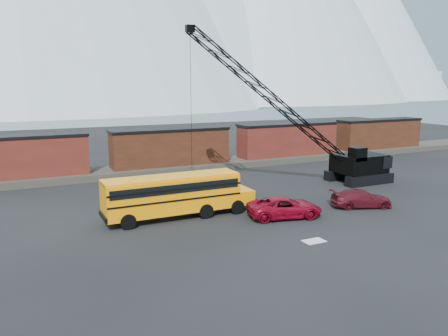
% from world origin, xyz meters
% --- Properties ---
extents(ground, '(160.00, 160.00, 0.00)m').
position_xyz_m(ground, '(0.00, 0.00, 0.00)').
color(ground, black).
rests_on(ground, ground).
extents(gravel_berm, '(120.00, 5.00, 0.70)m').
position_xyz_m(gravel_berm, '(0.00, 22.00, 0.35)').
color(gravel_berm, '#49423C').
rests_on(gravel_berm, ground).
extents(boxcar_west_near, '(13.70, 3.10, 4.17)m').
position_xyz_m(boxcar_west_near, '(-16.00, 22.00, 2.76)').
color(boxcar_west_near, '#4D1A16').
rests_on(boxcar_west_near, gravel_berm).
extents(boxcar_mid, '(13.70, 3.10, 4.17)m').
position_xyz_m(boxcar_mid, '(0.00, 22.00, 2.76)').
color(boxcar_mid, '#502416').
rests_on(boxcar_mid, gravel_berm).
extents(boxcar_east_near, '(13.70, 3.10, 4.17)m').
position_xyz_m(boxcar_east_near, '(16.00, 22.00, 2.76)').
color(boxcar_east_near, '#4D1A16').
rests_on(boxcar_east_near, gravel_berm).
extents(boxcar_east_far, '(13.70, 3.10, 4.17)m').
position_xyz_m(boxcar_east_far, '(32.00, 22.00, 2.76)').
color(boxcar_east_far, '#502416').
rests_on(boxcar_east_far, gravel_berm).
extents(snow_patch, '(1.40, 0.90, 0.02)m').
position_xyz_m(snow_patch, '(0.50, -4.00, 0.01)').
color(snow_patch, silver).
rests_on(snow_patch, ground).
extents(school_bus, '(11.65, 2.65, 3.19)m').
position_xyz_m(school_bus, '(-5.58, 4.57, 1.79)').
color(school_bus, orange).
rests_on(school_bus, ground).
extents(red_pickup, '(5.98, 3.76, 1.54)m').
position_xyz_m(red_pickup, '(1.67, 1.10, 0.77)').
color(red_pickup, maroon).
rests_on(red_pickup, ground).
extents(maroon_suv, '(5.25, 3.58, 1.41)m').
position_xyz_m(maroon_suv, '(8.79, 0.72, 0.71)').
color(maroon_suv, '#4D0D16').
rests_on(maroon_suv, ground).
extents(crawler_crane, '(20.95, 4.20, 14.77)m').
position_xyz_m(crawler_crane, '(6.41, 8.92, 7.76)').
color(crawler_crane, black).
rests_on(crawler_crane, ground).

